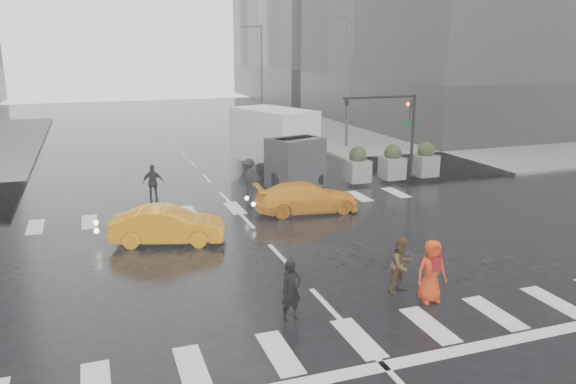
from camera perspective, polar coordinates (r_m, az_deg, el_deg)
name	(u,v)px	position (r m, az deg, el deg)	size (l,w,h in m)	color
ground	(279,254)	(19.10, -0.96, -6.35)	(120.00, 120.00, 0.00)	black
sidewalk_ne	(454,142)	(43.17, 16.49, 4.93)	(35.00, 35.00, 0.15)	slate
road_markings	(279,254)	(19.10, -0.96, -6.34)	(18.00, 48.00, 0.01)	silver
traffic_signal_pole	(396,120)	(29.15, 10.95, 7.17)	(4.45, 0.42, 4.50)	black
street_lamp_near	(346,76)	(38.69, 5.92, 11.68)	(2.15, 0.22, 9.00)	#59595B
street_lamp_far	(260,66)	(57.39, -2.84, 12.62)	(2.15, 0.22, 9.00)	#59595B
planter_west	(358,165)	(28.73, 7.08, 2.70)	(1.10, 1.10, 1.80)	slate
planter_mid	(392,163)	(29.67, 10.55, 2.94)	(1.10, 1.10, 1.80)	slate
planter_east	(425,160)	(30.71, 13.79, 3.16)	(1.10, 1.10, 1.80)	slate
pedestrian_black	(291,260)	(14.15, 0.34, -6.93)	(1.16, 1.18, 2.43)	black
pedestrian_brown	(402,265)	(16.34, 11.48, -7.27)	(0.80, 0.62, 1.64)	#4D371B
pedestrian_orange	(432,271)	(15.90, 14.38, -7.79)	(0.90, 0.63, 1.77)	red
pedestrian_far_a	(153,183)	(26.19, -13.53, 0.93)	(0.98, 0.60, 1.67)	black
pedestrian_far_b	(249,176)	(26.95, -3.95, 1.67)	(1.07, 0.59, 1.66)	black
taxi_mid	(168,225)	(20.44, -12.11, -3.33)	(1.38, 3.97, 1.31)	#FF9B0D
taxi_rear	(307,198)	(23.72, 1.93, -0.57)	(1.79, 3.88, 1.27)	#FF9B0D
box_truck	(279,143)	(29.77, -0.90, 5.05)	(2.53, 6.75, 3.59)	white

